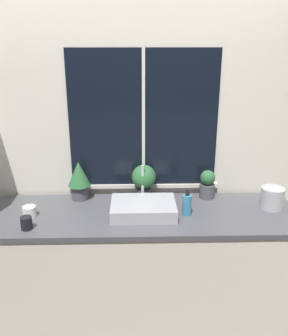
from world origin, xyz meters
name	(u,v)px	position (x,y,z in m)	size (l,w,h in m)	color
wall_back	(143,138)	(0.00, 0.74, 1.35)	(8.00, 0.09, 2.70)	silver
counter	(145,264)	(0.00, 0.34, 0.45)	(2.27, 0.70, 0.89)	silver
sink	(143,208)	(-0.01, 0.33, 0.94)	(0.47, 0.40, 0.30)	#ADADB2
potted_plant_left	(79,178)	(-0.51, 0.60, 1.07)	(0.18, 0.18, 0.31)	#4C4C51
potted_plant_center	(144,179)	(0.00, 0.60, 1.06)	(0.19, 0.19, 0.28)	#4C4C51
potted_plant_right	(207,184)	(0.51, 0.60, 1.00)	(0.12, 0.12, 0.23)	#4C4C51
soap_bottle	(187,204)	(0.30, 0.30, 0.97)	(0.07, 0.07, 0.19)	teal
mug_white	(29,211)	(-0.83, 0.30, 0.93)	(0.09, 0.09, 0.08)	white
mug_black	(26,223)	(-0.80, 0.11, 0.94)	(0.08, 0.08, 0.09)	black
kettle	(272,197)	(0.96, 0.40, 0.98)	(0.17, 0.17, 0.18)	#B2B2B7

